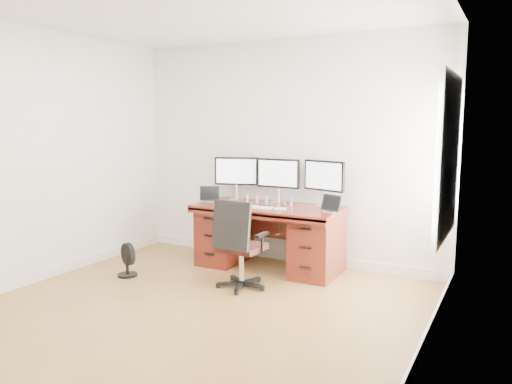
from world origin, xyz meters
The scene contains 20 objects.
ground centered at (0.00, 0.00, 0.00)m, with size 4.50×4.50×0.00m, color olive.
back_wall centered at (0.00, 2.25, 1.35)m, with size 4.00×0.10×2.70m, color white.
right_wall centered at (2.00, 0.11, 1.35)m, with size 0.10×4.50×2.70m.
desk centered at (0.00, 1.83, 0.40)m, with size 1.70×0.80×0.75m.
office_chair centered at (0.05, 1.03, 0.31)m, with size 0.54×0.50×0.94m.
floor_fan centered at (-1.27, 0.81, 0.18)m, with size 0.26×0.22×0.38m.
monitor_left centered at (-0.58, 2.07, 1.09)m, with size 0.53×0.20×0.53m.
monitor_center centered at (0.00, 2.07, 1.09)m, with size 0.55×0.14×0.53m.
monitor_right centered at (0.58, 2.07, 1.09)m, with size 0.53×0.20×0.53m.
tablet_left centered at (-0.78, 1.75, 0.84)m, with size 0.24×0.18×0.19m.
tablet_right centered at (0.78, 1.75, 0.84)m, with size 0.25×0.14×0.19m.
keyboard centered at (-0.02, 1.62, 0.76)m, with size 0.29×0.12×0.01m, color white.
trackpad centered at (0.22, 1.67, 0.76)m, with size 0.13×0.13×0.01m, color #BABCC1.
drawing_tablet centered at (-0.28, 1.66, 0.76)m, with size 0.20×0.12×0.01m, color black.
phone centered at (-0.04, 1.77, 0.76)m, with size 0.12×0.06×0.01m, color black.
figurine_orange centered at (-0.36, 1.95, 0.80)m, with size 0.04×0.04×0.09m.
figurine_pink centered at (-0.22, 1.95, 0.80)m, with size 0.04×0.04×0.09m.
figurine_blue centered at (-0.10, 1.95, 0.80)m, with size 0.04×0.04×0.09m.
figurine_brown centered at (0.14, 1.95, 0.80)m, with size 0.04×0.04×0.09m.
figurine_purple centered at (0.22, 1.95, 0.80)m, with size 0.04×0.04×0.09m.
Camera 1 is at (2.54, -3.30, 1.71)m, focal length 35.00 mm.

